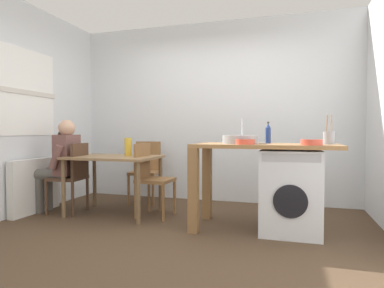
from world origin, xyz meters
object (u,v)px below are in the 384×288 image
at_px(chair_spare_by_wall, 146,168).
at_px(vase, 128,147).
at_px(chair_opposite, 150,175).
at_px(utensil_crock, 329,137).
at_px(colander, 312,142).
at_px(bottle_tall_green, 268,134).
at_px(chair_person_seat, 73,174).
at_px(dining_table, 114,164).
at_px(mixing_bowl, 245,141).
at_px(washing_machine, 290,191).
at_px(seated_person, 61,161).

xyz_separation_m(chair_spare_by_wall, vase, (0.06, -0.67, 0.35)).
bearing_deg(chair_opposite, utensil_crock, 87.53).
bearing_deg(utensil_crock, colander, -123.70).
bearing_deg(chair_spare_by_wall, bottle_tall_green, 151.20).
bearing_deg(chair_spare_by_wall, utensil_crock, 153.01).
bearing_deg(chair_person_seat, colander, -101.20).
height_order(dining_table, bottle_tall_green, bottle_tall_green).
xyz_separation_m(chair_opposite, mixing_bowl, (1.23, -0.40, 0.44)).
height_order(chair_spare_by_wall, mixing_bowl, mixing_bowl).
distance_m(colander, vase, 2.23).
distance_m(dining_table, mixing_bowl, 1.76).
bearing_deg(chair_opposite, bottle_tall_green, 91.94).
distance_m(chair_spare_by_wall, washing_machine, 2.25).
xyz_separation_m(bottle_tall_green, mixing_bowl, (-0.20, -0.40, -0.08)).
height_order(seated_person, colander, seated_person).
bearing_deg(washing_machine, mixing_bowl, -155.96).
distance_m(bottle_tall_green, vase, 1.76).
bearing_deg(mixing_bowl, chair_person_seat, 173.53).
relative_size(bottle_tall_green, vase, 1.03).
bearing_deg(vase, chair_spare_by_wall, 95.03).
bearing_deg(chair_person_seat, vase, -80.27).
bearing_deg(utensil_crock, dining_table, 177.78).
distance_m(chair_spare_by_wall, bottle_tall_green, 2.02).
bearing_deg(chair_person_seat, washing_machine, -96.96).
distance_m(utensil_crock, colander, 0.33).
distance_m(mixing_bowl, colander, 0.63).
distance_m(chair_person_seat, chair_spare_by_wall, 1.08).
distance_m(dining_table, washing_machine, 2.16).
bearing_deg(chair_spare_by_wall, seated_person, 40.72).
height_order(bottle_tall_green, mixing_bowl, bottle_tall_green).
relative_size(colander, vase, 0.86).
bearing_deg(bottle_tall_green, chair_person_seat, -176.50).
distance_m(chair_person_seat, chair_opposite, 1.03).
bearing_deg(dining_table, washing_machine, -3.99).
xyz_separation_m(chair_person_seat, vase, (0.70, 0.19, 0.35)).
xyz_separation_m(dining_table, vase, (0.15, 0.10, 0.21)).
bearing_deg(vase, chair_person_seat, -164.53).
height_order(mixing_bowl, colander, colander).
distance_m(seated_person, vase, 0.90).
bearing_deg(colander, seated_person, 175.13).
bearing_deg(chair_spare_by_wall, mixing_bowl, 137.95).
distance_m(chair_opposite, utensil_crock, 2.10).
bearing_deg(mixing_bowl, chair_spare_by_wall, 145.16).
bearing_deg(seated_person, dining_table, -86.99).
relative_size(seated_person, bottle_tall_green, 5.03).
distance_m(chair_spare_by_wall, colander, 2.55).
distance_m(chair_person_seat, seated_person, 0.23).
bearing_deg(bottle_tall_green, dining_table, -178.28).
height_order(dining_table, mixing_bowl, mixing_bowl).
bearing_deg(bottle_tall_green, chair_spare_by_wall, 158.40).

